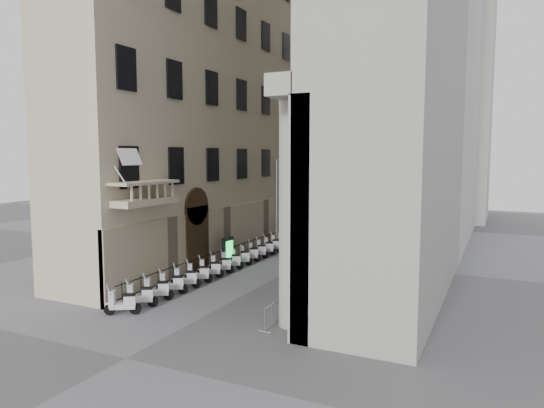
{
  "coord_description": "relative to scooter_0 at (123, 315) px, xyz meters",
  "views": [
    {
      "loc": [
        12.55,
        -13.46,
        7.62
      ],
      "look_at": [
        -0.82,
        14.51,
        4.5
      ],
      "focal_mm": 32.0,
      "sensor_mm": 36.0,
      "label": 1
    }
  ],
  "objects": [
    {
      "name": "ground",
      "position": [
        3.65,
        -3.85,
        0.0
      ],
      "size": [
        120.0,
        120.0,
        0.0
      ],
      "primitive_type": "plane",
      "color": "#49494C",
      "rests_on": "ground"
    },
    {
      "name": "left_building",
      "position": [
        -3.85,
        18.15,
        17.0
      ],
      "size": [
        5.0,
        36.0,
        34.0
      ],
      "primitive_type": "cube",
      "color": "beige",
      "rests_on": "ground"
    },
    {
      "name": "far_building",
      "position": [
        3.65,
        44.15,
        15.0
      ],
      "size": [
        22.0,
        10.0,
        30.0
      ],
      "primitive_type": "cube",
      "color": "beige",
      "rests_on": "ground"
    },
    {
      "name": "iron_fence",
      "position": [
        -0.65,
        14.15,
        0.0
      ],
      "size": [
        0.3,
        28.0,
        1.4
      ],
      "primitive_type": null,
      "color": "black",
      "rests_on": "ground"
    },
    {
      "name": "blue_awning",
      "position": [
        7.8,
        22.15,
        0.0
      ],
      "size": [
        1.6,
        3.0,
        3.0
      ],
      "primitive_type": null,
      "color": "navy",
      "rests_on": "ground"
    },
    {
      "name": "flag",
      "position": [
        -0.35,
        1.15,
        0.0
      ],
      "size": [
        1.0,
        1.4,
        8.2
      ],
      "primitive_type": null,
      "color": "#9E0C11",
      "rests_on": "ground"
    },
    {
      "name": "scooter_0",
      "position": [
        0.0,
        0.0,
        0.0
      ],
      "size": [
        1.49,
        1.19,
        1.5
      ],
      "primitive_type": null,
      "rotation": [
        0.0,
        0.0,
        2.1
      ],
      "color": "silver",
      "rests_on": "ground"
    },
    {
      "name": "scooter_1",
      "position": [
        0.0,
        1.28,
        0.0
      ],
      "size": [
        1.49,
        1.19,
        1.5
      ],
      "primitive_type": null,
      "rotation": [
        0.0,
        0.0,
        2.1
      ],
      "color": "silver",
      "rests_on": "ground"
    },
    {
      "name": "scooter_2",
      "position": [
        0.0,
        2.56,
        0.0
      ],
      "size": [
        1.49,
        1.19,
        1.5
      ],
      "primitive_type": null,
      "rotation": [
        0.0,
        0.0,
        2.1
      ],
      "color": "silver",
      "rests_on": "ground"
    },
    {
      "name": "scooter_3",
      "position": [
        0.0,
        3.84,
        0.0
      ],
      "size": [
        1.49,
        1.19,
        1.5
      ],
      "primitive_type": null,
      "rotation": [
        0.0,
        0.0,
        2.1
      ],
      "color": "silver",
      "rests_on": "ground"
    },
    {
      "name": "scooter_4",
      "position": [
        0.0,
        5.12,
        0.0
      ],
      "size": [
        1.49,
        1.19,
        1.5
      ],
      "primitive_type": null,
      "rotation": [
        0.0,
        0.0,
        2.1
      ],
      "color": "silver",
      "rests_on": "ground"
    },
    {
      "name": "scooter_5",
      "position": [
        0.0,
        6.4,
        0.0
      ],
      "size": [
        1.49,
        1.19,
        1.5
      ],
      "primitive_type": null,
      "rotation": [
        0.0,
        0.0,
        2.1
      ],
      "color": "silver",
      "rests_on": "ground"
    },
    {
      "name": "scooter_6",
      "position": [
        0.0,
        7.68,
        0.0
      ],
      "size": [
        1.49,
        1.19,
        1.5
      ],
      "primitive_type": null,
      "rotation": [
        0.0,
        0.0,
        2.1
      ],
      "color": "silver",
      "rests_on": "ground"
    },
    {
      "name": "scooter_7",
      "position": [
        0.0,
        8.96,
        0.0
      ],
      "size": [
        1.49,
        1.19,
        1.5
      ],
      "primitive_type": null,
      "rotation": [
        0.0,
        0.0,
        2.1
      ],
      "color": "silver",
      "rests_on": "ground"
    },
    {
      "name": "scooter_8",
      "position": [
        0.0,
        10.24,
        0.0
      ],
      "size": [
        1.49,
        1.19,
        1.5
      ],
      "primitive_type": null,
      "rotation": [
        0.0,
        0.0,
        2.1
      ],
      "color": "silver",
      "rests_on": "ground"
    },
    {
      "name": "scooter_9",
      "position": [
        0.0,
        11.52,
        0.0
      ],
      "size": [
        1.49,
        1.19,
        1.5
      ],
      "primitive_type": null,
      "rotation": [
        0.0,
        0.0,
        2.1
      ],
      "color": "silver",
      "rests_on": "ground"
    },
    {
      "name": "scooter_10",
      "position": [
        0.0,
        12.8,
        0.0
      ],
      "size": [
        1.49,
        1.19,
        1.5
      ],
      "primitive_type": null,
      "rotation": [
        0.0,
        0.0,
        2.1
      ],
      "color": "silver",
      "rests_on": "ground"
    },
    {
      "name": "scooter_11",
      "position": [
        0.0,
        14.07,
        0.0
      ],
      "size": [
        1.49,
        1.19,
        1.5
      ],
      "primitive_type": null,
      "rotation": [
        0.0,
        0.0,
        2.1
      ],
      "color": "silver",
      "rests_on": "ground"
    },
    {
      "name": "scooter_12",
      "position": [
        0.0,
        15.35,
        0.0
      ],
      "size": [
        1.49,
        1.19,
        1.5
      ],
      "primitive_type": null,
      "rotation": [
        0.0,
        0.0,
        2.1
      ],
      "color": "silver",
      "rests_on": "ground"
    },
    {
      "name": "scooter_13",
      "position": [
        0.0,
        16.63,
        0.0
      ],
      "size": [
        1.49,
        1.19,
        1.5
      ],
      "primitive_type": null,
      "rotation": [
        0.0,
        0.0,
        2.1
      ],
      "color": "silver",
      "rests_on": "ground"
    },
    {
      "name": "scooter_14",
      "position": [
        0.0,
        17.91,
        0.0
      ],
      "size": [
        1.49,
        1.19,
        1.5
      ],
      "primitive_type": null,
      "rotation": [
        0.0,
        0.0,
        2.1
      ],
      "color": "silver",
      "rests_on": "ground"
    },
    {
      "name": "scooter_15",
      "position": [
        0.0,
        19.19,
        0.0
      ],
      "size": [
        1.49,
        1.19,
        1.5
      ],
      "primitive_type": null,
      "rotation": [
        0.0,
        0.0,
        2.1
      ],
      "color": "silver",
      "rests_on": "ground"
    },
    {
      "name": "barrier_0",
      "position": [
        7.18,
        2.03,
        0.0
      ],
      "size": [
        0.6,
        2.4,
        1.1
      ],
      "primitive_type": null,
      "color": "#A7A9AE",
      "rests_on": "ground"
    },
    {
      "name": "barrier_1",
      "position": [
        7.18,
        4.53,
        0.0
      ],
      "size": [
        0.6,
        2.4,
        1.1
      ],
      "primitive_type": null,
      "color": "#A7A9AE",
      "rests_on": "ground"
    },
    {
      "name": "barrier_2",
      "position": [
        7.18,
        7.03,
        0.0
      ],
      "size": [
        0.6,
        2.4,
        1.1
      ],
      "primitive_type": null,
      "color": "#A7A9AE",
      "rests_on": "ground"
    },
    {
      "name": "barrier_3",
      "position": [
        7.18,
        9.53,
        0.0
      ],
      "size": [
        0.6,
        2.4,
        1.1
      ],
      "primitive_type": null,
      "color": "#A7A9AE",
      "rests_on": "ground"
    },
    {
      "name": "barrier_4",
      "position": [
        7.18,
        12.03,
        0.0
      ],
      "size": [
        0.6,
        2.4,
        1.1
      ],
      "primitive_type": null,
      "color": "#A7A9AE",
      "rests_on": "ground"
    },
    {
      "name": "barrier_5",
      "position": [
        7.18,
        14.53,
        0.0
      ],
      "size": [
        0.6,
        2.4,
        1.1
      ],
      "primitive_type": null,
      "color": "#A7A9AE",
      "rests_on": "ground"
    },
    {
      "name": "barrier_6",
      "position": [
        7.18,
        17.03,
        0.0
      ],
      "size": [
        0.6,
        2.4,
        1.1
      ],
      "primitive_type": null,
      "color": "#A7A9AE",
      "rests_on": "ground"
    },
    {
      "name": "barrier_7",
      "position": [
        7.18,
        19.53,
        0.0
      ],
      "size": [
        0.6,
        2.4,
        1.1
      ],
      "primitive_type": null,
      "color": "#A7A9AE",
      "rests_on": "ground"
    },
    {
      "name": "security_tent",
      "position": [
        0.47,
        24.99,
        2.61
      ],
      "size": [
        3.85,
        3.85,
        3.13
      ],
      "color": "silver",
      "rests_on": "ground"
    },
    {
      "name": "street_lamp",
      "position": [
        -0.32,
        18.54,
        4.3
      ],
      "size": [
        2.23,
        1.12,
        7.3
      ],
      "rotation": [
        0.0,
        0.0,
        -0.42
      ],
      "color": "#999CA1",
      "rests_on": "ground"
    },
    {
      "name": "info_kiosk",
      "position": [
        -0.54,
        10.72,
        1.05
      ],
      "size": [
        0.42,
        1.0,
        2.07
      ],
      "rotation": [
        0.0,
        0.0,
        -0.11
      ],
      "color": "black",
      "rests_on": "ground"
    },
    {
      "name": "pedestrian_a",
      "position": [
        5.36,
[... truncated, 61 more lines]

